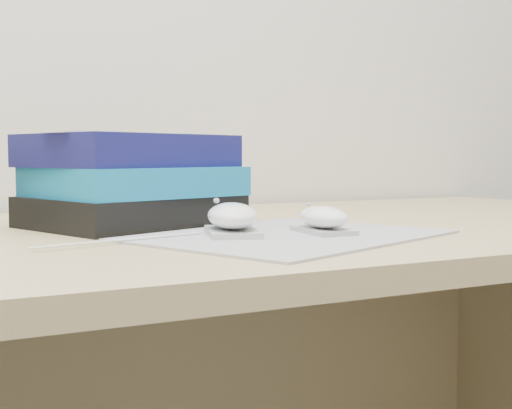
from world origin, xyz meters
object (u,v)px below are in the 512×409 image
desk (233,369)px  book_stack (132,181)px  mouse_rear (232,219)px  mouse_front (323,219)px

desk → book_stack: size_ratio=4.89×
mouse_rear → mouse_front: 0.12m
desk → mouse_front: 0.34m
mouse_rear → mouse_front: mouse_rear is taller
mouse_rear → desk: bearing=64.0°
desk → mouse_rear: size_ratio=12.62×
desk → mouse_rear: mouse_rear is taller
desk → book_stack: (-0.16, 0.01, 0.30)m
desk → mouse_front: (0.02, -0.22, 0.26)m
mouse_rear → mouse_front: bearing=-16.6°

